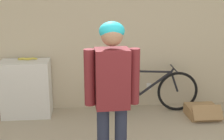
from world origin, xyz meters
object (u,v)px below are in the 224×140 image
at_px(bicycle, 147,90).
at_px(cardboard_box, 202,111).
at_px(person, 112,86).
at_px(banana, 27,59).

height_order(bicycle, cardboard_box, bicycle).
xyz_separation_m(person, banana, (-1.18, 1.87, -0.13)).
distance_m(bicycle, banana, 2.00).
xyz_separation_m(bicycle, banana, (-1.92, 0.09, 0.56)).
height_order(person, bicycle, person).
bearing_deg(bicycle, cardboard_box, -16.99).
distance_m(banana, cardboard_box, 2.93).
height_order(person, banana, person).
bearing_deg(bicycle, person, -109.48).
distance_m(person, bicycle, 2.05).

